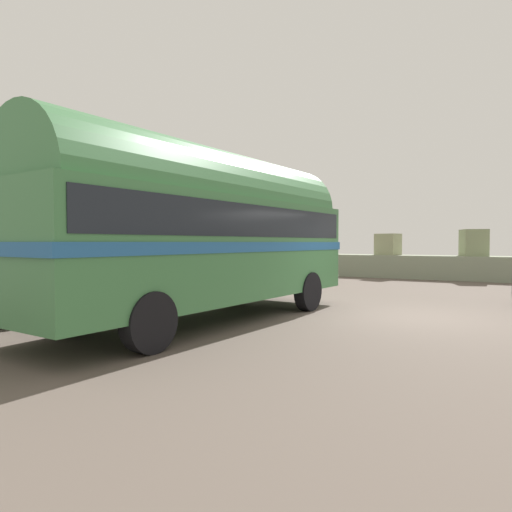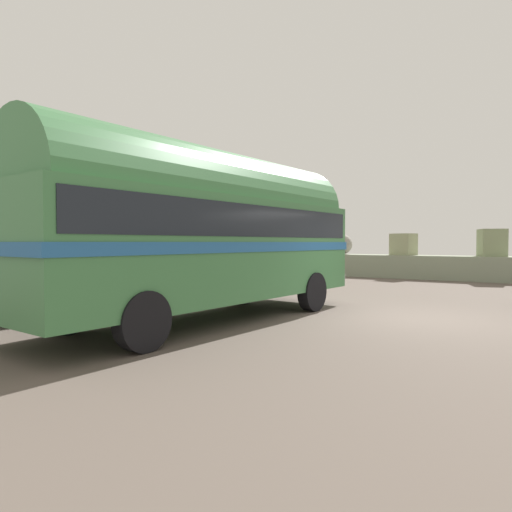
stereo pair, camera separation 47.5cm
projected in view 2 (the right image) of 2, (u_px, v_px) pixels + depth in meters
The scene contains 4 objects.
ground at pixel (409, 319), 10.06m from camera, with size 32.00×26.00×0.02m.
breakwater at pixel (475, 264), 20.00m from camera, with size 31.36×2.27×2.47m.
vintage_coach at pixel (207, 227), 9.65m from camera, with size 3.11×8.75×3.70m.
second_coach at pixel (117, 231), 12.67m from camera, with size 2.89×8.70×3.70m.
Camera 2 is at (2.51, -10.29, 1.72)m, focal length 31.59 mm.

